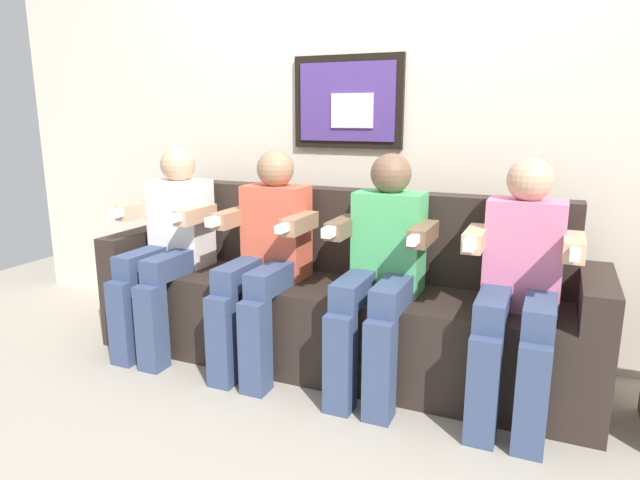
% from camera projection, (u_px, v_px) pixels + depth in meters
% --- Properties ---
extents(ground_plane, '(6.45, 6.45, 0.00)m').
position_uv_depth(ground_plane, '(308.00, 388.00, 2.64)').
color(ground_plane, '#9E9384').
extents(back_wall_assembly, '(4.97, 0.10, 2.60)m').
position_uv_depth(back_wall_assembly, '(364.00, 111.00, 3.04)').
color(back_wall_assembly, beige).
rests_on(back_wall_assembly, ground_plane).
extents(couch, '(2.57, 0.58, 0.90)m').
position_uv_depth(couch, '(334.00, 306.00, 2.86)').
color(couch, '#2D231E').
rests_on(couch, ground_plane).
extents(person_leftmost, '(0.46, 0.56, 1.11)m').
position_uv_depth(person_leftmost, '(168.00, 242.00, 3.00)').
color(person_leftmost, white).
rests_on(person_leftmost, ground_plane).
extents(person_left_center, '(0.46, 0.56, 1.11)m').
position_uv_depth(person_left_center, '(266.00, 253.00, 2.76)').
color(person_left_center, '#D8593F').
rests_on(person_left_center, ground_plane).
extents(person_right_center, '(0.46, 0.56, 1.11)m').
position_uv_depth(person_right_center, '(381.00, 265.00, 2.53)').
color(person_right_center, '#4CB266').
rests_on(person_right_center, ground_plane).
extents(person_rightmost, '(0.46, 0.56, 1.11)m').
position_uv_depth(person_rightmost, '(520.00, 281.00, 2.30)').
color(person_rightmost, pink).
rests_on(person_rightmost, ground_plane).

